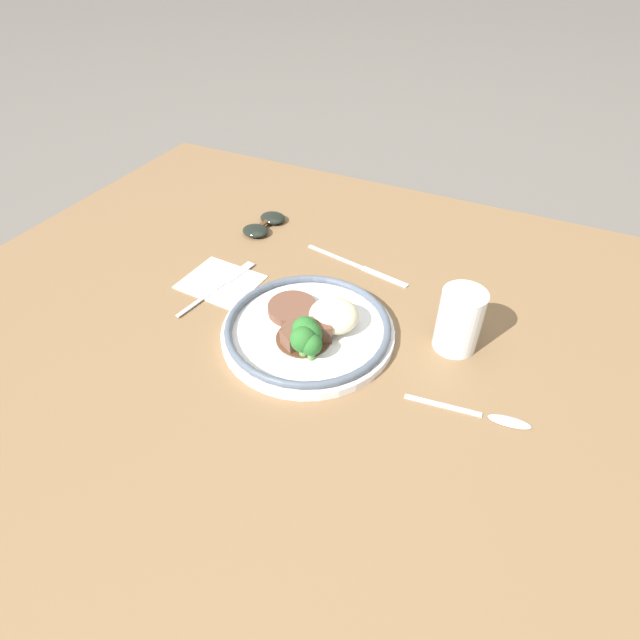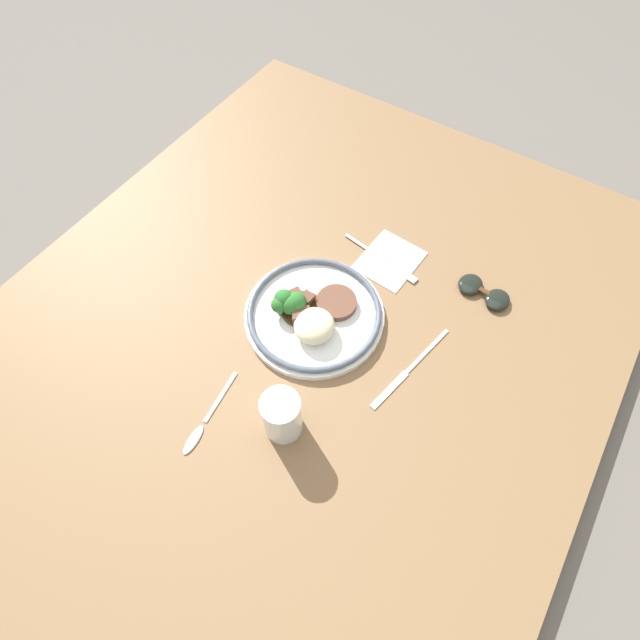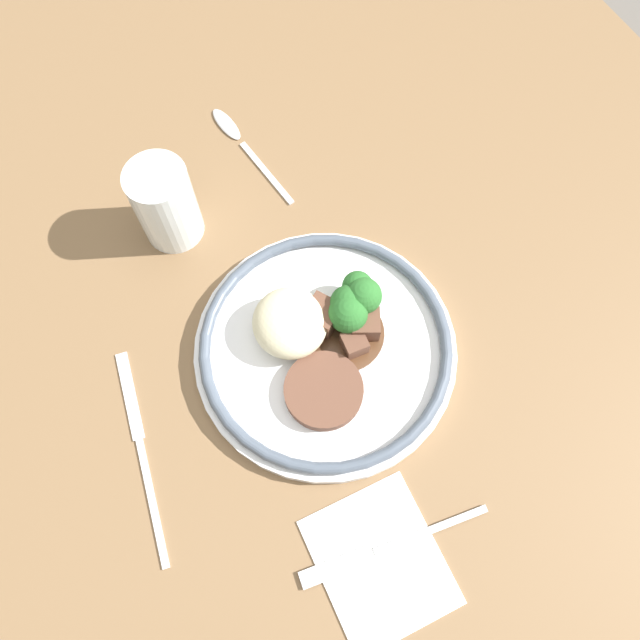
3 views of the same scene
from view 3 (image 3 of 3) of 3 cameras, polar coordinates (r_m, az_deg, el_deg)
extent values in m
plane|color=#5B5651|center=(0.70, -0.50, -0.40)|extent=(8.00, 8.00, 0.00)
cube|color=brown|center=(0.69, -0.51, 0.11)|extent=(1.42, 1.13, 0.03)
cube|color=white|center=(0.62, 5.48, -21.14)|extent=(0.14, 0.12, 0.00)
cylinder|color=white|center=(0.65, 0.50, -2.76)|extent=(0.27, 0.27, 0.01)
torus|color=#4C5666|center=(0.64, 0.51, -2.38)|extent=(0.26, 0.26, 0.01)
ellipsoid|color=beige|center=(0.63, -2.77, -0.26)|extent=(0.08, 0.08, 0.04)
cylinder|color=brown|center=(0.62, 0.33, -6.47)|extent=(0.08, 0.08, 0.01)
cylinder|color=#51331E|center=(0.65, 2.14, -1.20)|extent=(0.09, 0.09, 0.00)
cube|color=brown|center=(0.64, 0.41, 0.49)|extent=(0.04, 0.04, 0.03)
cube|color=brown|center=(0.65, 0.13, 0.65)|extent=(0.03, 0.03, 0.02)
cube|color=brown|center=(0.64, 4.16, -0.42)|extent=(0.04, 0.04, 0.03)
cube|color=brown|center=(0.63, 3.17, -2.19)|extent=(0.03, 0.03, 0.02)
cylinder|color=#568442|center=(0.66, 3.35, 2.35)|extent=(0.01, 0.01, 0.02)
sphere|color=#286628|center=(0.64, 3.45, 3.10)|extent=(0.03, 0.03, 0.03)
cylinder|color=#568442|center=(0.65, 2.54, 0.75)|extent=(0.01, 0.01, 0.01)
sphere|color=#286628|center=(0.63, 2.62, 1.50)|extent=(0.04, 0.04, 0.04)
cylinder|color=#568442|center=(0.65, 2.49, -0.16)|extent=(0.01, 0.01, 0.01)
sphere|color=#286628|center=(0.63, 2.57, 0.59)|extent=(0.04, 0.04, 0.04)
cylinder|color=#568442|center=(0.65, 3.85, 1.38)|extent=(0.01, 0.01, 0.02)
sphere|color=#286628|center=(0.63, 3.98, 2.22)|extent=(0.04, 0.04, 0.04)
cylinder|color=yellow|center=(0.71, -13.58, 9.40)|extent=(0.06, 0.06, 0.06)
cylinder|color=white|center=(0.70, -13.95, 10.25)|extent=(0.07, 0.07, 0.10)
cube|color=silver|center=(0.63, 10.13, -18.37)|extent=(0.02, 0.11, 0.00)
cube|color=silver|center=(0.62, 1.46, -21.67)|extent=(0.03, 0.07, 0.00)
cube|color=silver|center=(0.64, -15.12, -15.55)|extent=(0.13, 0.03, 0.00)
cube|color=silver|center=(0.67, -16.98, -6.61)|extent=(0.10, 0.03, 0.00)
cube|color=silver|center=(0.76, -4.91, 13.27)|extent=(0.11, 0.02, 0.00)
ellipsoid|color=silver|center=(0.81, -8.55, 17.28)|extent=(0.06, 0.02, 0.01)
camera|label=1|loc=(0.78, 43.63, 52.55)|focal=28.00mm
camera|label=2|loc=(0.67, -93.23, 47.54)|focal=28.00mm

